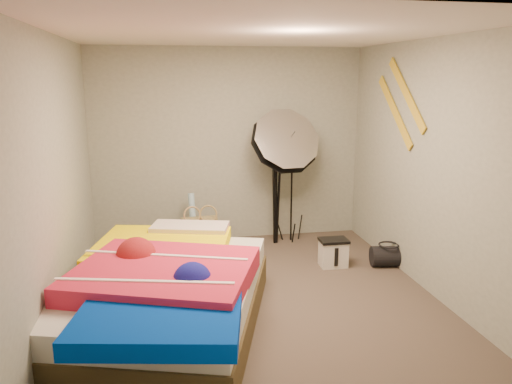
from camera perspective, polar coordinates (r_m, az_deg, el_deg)
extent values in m
plane|color=brown|center=(4.97, 0.15, -12.36)|extent=(4.00, 4.00, 0.00)
plane|color=silver|center=(4.50, 0.17, 17.74)|extent=(4.00, 4.00, 0.00)
plane|color=#9FA494|center=(6.52, -3.15, 5.29)|extent=(3.50, 0.00, 3.50)
plane|color=#9FA494|center=(2.70, 8.20, -6.26)|extent=(3.50, 0.00, 3.50)
plane|color=#9FA494|center=(4.58, -21.87, 1.00)|extent=(0.00, 4.00, 4.00)
plane|color=#9FA494|center=(5.19, 19.53, 2.51)|extent=(0.00, 4.00, 4.00)
cube|color=tan|center=(6.24, -6.43, -4.85)|extent=(0.46, 0.23, 0.46)
cylinder|color=#4EA1D0|center=(6.38, -7.23, -3.26)|extent=(0.11, 0.21, 0.70)
cube|color=silver|center=(5.83, 8.82, -6.98)|extent=(0.30, 0.22, 0.30)
cylinder|color=black|center=(5.97, 14.85, -7.11)|extent=(0.42, 0.29, 0.23)
cube|color=gold|center=(5.63, 16.83, 10.67)|extent=(0.02, 0.91, 0.78)
cube|color=gold|center=(5.86, 15.58, 8.87)|extent=(0.02, 0.91, 0.78)
cube|color=#493B21|center=(4.51, -10.30, -13.35)|extent=(2.13, 2.56, 0.29)
cube|color=silver|center=(4.41, -10.43, -10.52)|extent=(2.07, 2.51, 0.20)
cube|color=#FBE800|center=(4.84, -10.69, -6.51)|extent=(1.42, 1.31, 0.15)
cube|color=#D32242|center=(4.18, -10.45, -9.40)|extent=(1.71, 1.58, 0.18)
cube|color=#0036BC|center=(3.58, -10.96, -14.06)|extent=(1.25, 1.08, 0.13)
cube|color=#E2A4BC|center=(5.19, -7.54, -4.54)|extent=(0.84, 0.54, 0.15)
cylinder|color=black|center=(6.52, 4.08, 0.41)|extent=(0.02, 0.02, 1.41)
cube|color=black|center=(6.41, 4.18, 6.17)|extent=(0.06, 0.06, 0.09)
cone|color=silver|center=(6.26, 3.23, 5.61)|extent=(1.05, 0.74, 1.03)
cylinder|color=black|center=(6.42, 2.27, -0.90)|extent=(0.04, 0.04, 1.16)
cube|color=black|center=(6.30, 2.32, 4.77)|extent=(0.08, 0.08, 0.12)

